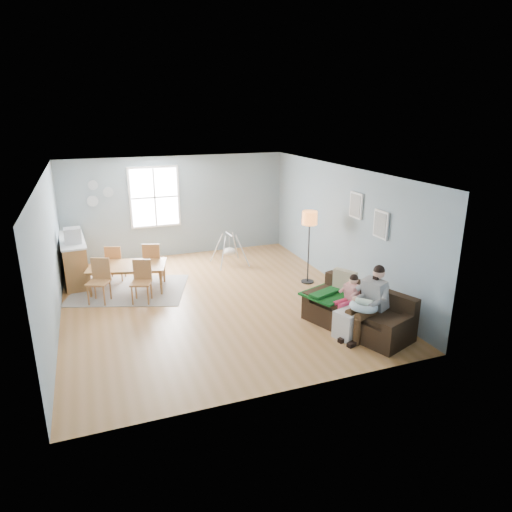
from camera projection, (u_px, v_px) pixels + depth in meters
name	position (u px, v px, depth m)	size (l,w,h in m)	color
room	(210.00, 187.00, 8.88)	(8.40, 9.40, 3.90)	#AB733C
window	(155.00, 197.00, 12.01)	(1.32, 0.08, 1.62)	white
pictures	(368.00, 215.00, 9.11)	(0.05, 1.34, 0.74)	white
wall_plates	(98.00, 194.00, 11.50)	(0.67, 0.02, 0.66)	#9CADBB
sofa	(359.00, 314.00, 8.33)	(1.48, 2.14, 0.80)	black
green_throw	(329.00, 294.00, 8.68)	(0.90, 0.78, 0.04)	#13541E
beige_pillow	(345.00, 282.00, 8.69)	(0.13, 0.46, 0.46)	tan
father	(369.00, 300.00, 7.93)	(0.97, 0.61, 1.29)	gray
nursing_pillow	(364.00, 307.00, 7.86)	(0.49, 0.49, 0.13)	#A3BECC
infant	(362.00, 302.00, 7.85)	(0.28, 0.33, 0.13)	white
toddler	(349.00, 292.00, 8.30)	(0.54, 0.35, 0.81)	white
floor_lamp	(309.00, 224.00, 10.24)	(0.34, 0.34, 1.69)	black
storage_cube	(348.00, 325.00, 8.01)	(0.54, 0.51, 0.49)	silver
rug	(129.00, 290.00, 10.20)	(2.44, 1.85, 0.01)	gray
dining_table	(128.00, 278.00, 10.11)	(1.66, 0.93, 0.58)	olive
chair_sw	(100.00, 278.00, 9.46)	(0.55, 0.55, 0.92)	#A47438
chair_se	(142.00, 278.00, 9.49)	(0.51, 0.51, 0.89)	#A47438
chair_nw	(115.00, 261.00, 10.62)	(0.50, 0.50, 0.87)	#A47438
chair_ne	(152.00, 259.00, 10.62)	(0.53, 0.53, 0.92)	#A47438
counter	(74.00, 260.00, 10.64)	(0.64, 1.84, 1.01)	olive
monitor	(72.00, 235.00, 10.15)	(0.37, 0.35, 0.34)	silver
baby_swing	(229.00, 251.00, 11.75)	(0.86, 0.87, 0.83)	silver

